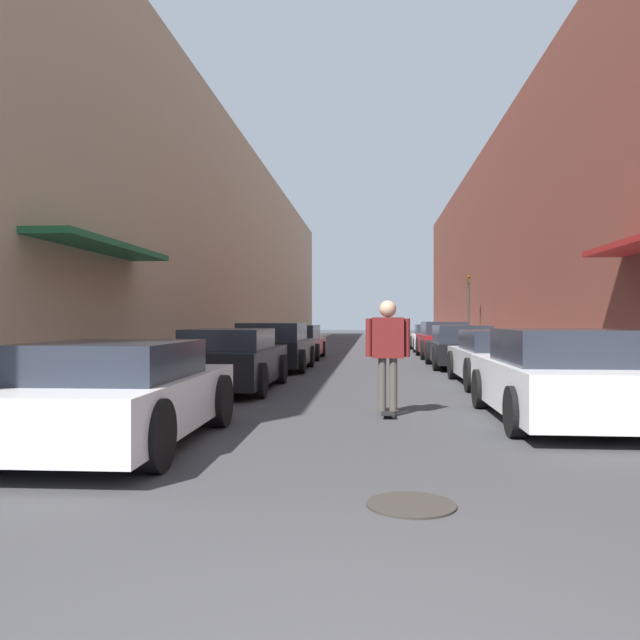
# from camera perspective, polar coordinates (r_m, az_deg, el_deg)

# --- Properties ---
(ground) EXTENTS (122.71, 122.71, 0.00)m
(ground) POSITION_cam_1_polar(r_m,az_deg,el_deg) (24.54, 4.69, -3.36)
(ground) COLOR #38383A
(curb_strip_left) EXTENTS (1.80, 55.78, 0.12)m
(curb_strip_left) POSITION_cam_1_polar(r_m,az_deg,el_deg) (30.49, -4.20, -2.59)
(curb_strip_left) COLOR #A3A099
(curb_strip_left) RESTS_ON ground
(curb_strip_right) EXTENTS (1.80, 55.78, 0.12)m
(curb_strip_right) POSITION_cam_1_polar(r_m,az_deg,el_deg) (30.46, 13.65, -2.59)
(curb_strip_right) COLOR #A3A099
(curb_strip_right) RESTS_ON ground
(building_row_left) EXTENTS (4.90, 55.78, 9.59)m
(building_row_left) POSITION_cam_1_polar(r_m,az_deg,el_deg) (31.22, -9.50, 6.18)
(building_row_left) COLOR tan
(building_row_left) RESTS_ON ground
(building_row_right) EXTENTS (4.90, 55.78, 10.13)m
(building_row_right) POSITION_cam_1_polar(r_m,az_deg,el_deg) (31.21, 18.96, 6.68)
(building_row_right) COLOR brown
(building_row_right) RESTS_ON ground
(parked_car_left_0) EXTENTS (1.95, 4.12, 1.20)m
(parked_car_left_0) POSITION_cam_1_polar(r_m,az_deg,el_deg) (7.63, -17.94, -6.42)
(parked_car_left_0) COLOR silver
(parked_car_left_0) RESTS_ON ground
(parked_car_left_1) EXTENTS (1.89, 4.29, 1.26)m
(parked_car_left_1) POSITION_cam_1_polar(r_m,az_deg,el_deg) (13.04, -8.12, -3.63)
(parked_car_left_1) COLOR black
(parked_car_left_1) RESTS_ON ground
(parked_car_left_2) EXTENTS (2.09, 4.01, 1.36)m
(parked_car_left_2) POSITION_cam_1_polar(r_m,az_deg,el_deg) (18.02, -4.28, -2.51)
(parked_car_left_2) COLOR black
(parked_car_left_2) RESTS_ON ground
(parked_car_left_3) EXTENTS (2.04, 4.39, 1.25)m
(parked_car_left_3) POSITION_cam_1_polar(r_m,az_deg,el_deg) (23.20, -2.31, -2.08)
(parked_car_left_3) COLOR maroon
(parked_car_left_3) RESTS_ON ground
(parked_car_right_0) EXTENTS (1.98, 4.13, 1.32)m
(parked_car_right_0) POSITION_cam_1_polar(r_m,az_deg,el_deg) (9.50, 21.11, -4.91)
(parked_car_right_0) COLOR silver
(parked_car_right_0) RESTS_ON ground
(parked_car_right_1) EXTENTS (1.91, 4.47, 1.22)m
(parked_car_right_1) POSITION_cam_1_polar(r_m,az_deg,el_deg) (14.32, 16.18, -3.38)
(parked_car_right_1) COLOR #B7B7BC
(parked_car_right_1) RESTS_ON ground
(parked_car_right_2) EXTENTS (1.87, 4.15, 1.28)m
(parked_car_right_2) POSITION_cam_1_polar(r_m,az_deg,el_deg) (19.34, 12.71, -2.43)
(parked_car_right_2) COLOR black
(parked_car_right_2) RESTS_ON ground
(parked_car_right_3) EXTENTS (1.87, 4.17, 1.38)m
(parked_car_right_3) POSITION_cam_1_polar(r_m,az_deg,el_deg) (24.19, 11.18, -1.83)
(parked_car_right_3) COLOR maroon
(parked_car_right_3) RESTS_ON ground
(parked_car_right_4) EXTENTS (2.09, 4.70, 1.23)m
(parked_car_right_4) POSITION_cam_1_polar(r_m,az_deg,el_deg) (29.27, 10.38, -1.64)
(parked_car_right_4) COLOR silver
(parked_car_right_4) RESTS_ON ground
(skateboarder) EXTENTS (0.67, 0.78, 1.75)m
(skateboarder) POSITION_cam_1_polar(r_m,az_deg,el_deg) (9.48, 6.22, -2.26)
(skateboarder) COLOR black
(skateboarder) RESTS_ON ground
(manhole_cover) EXTENTS (0.70, 0.70, 0.02)m
(manhole_cover) POSITION_cam_1_polar(r_m,az_deg,el_deg) (5.12, 8.33, -16.37)
(manhole_cover) COLOR #332D28
(manhole_cover) RESTS_ON ground
(traffic_light) EXTENTS (0.16, 0.22, 3.60)m
(traffic_light) POSITION_cam_1_polar(r_m,az_deg,el_deg) (31.96, 13.42, 1.61)
(traffic_light) COLOR #2D2D2D
(traffic_light) RESTS_ON curb_strip_right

